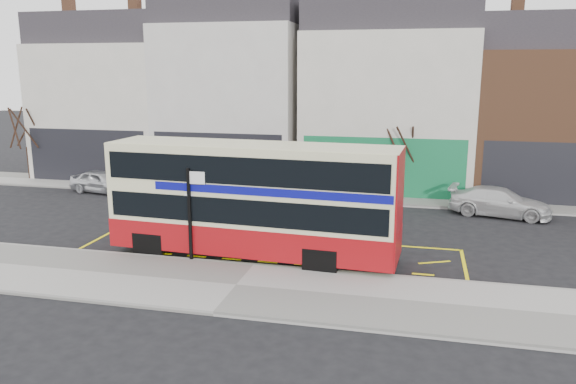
% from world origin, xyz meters
% --- Properties ---
extents(ground, '(120.00, 120.00, 0.00)m').
position_xyz_m(ground, '(0.00, 0.00, 0.00)').
color(ground, black).
rests_on(ground, ground).
extents(pavement, '(40.00, 4.00, 0.15)m').
position_xyz_m(pavement, '(0.00, -2.30, 0.07)').
color(pavement, '#9E9B95').
rests_on(pavement, ground).
extents(kerb, '(40.00, 0.15, 0.15)m').
position_xyz_m(kerb, '(0.00, -0.38, 0.07)').
color(kerb, gray).
rests_on(kerb, ground).
extents(far_pavement, '(50.00, 3.00, 0.15)m').
position_xyz_m(far_pavement, '(0.00, 11.00, 0.07)').
color(far_pavement, '#9E9B95').
rests_on(far_pavement, ground).
extents(road_markings, '(14.00, 3.40, 0.01)m').
position_xyz_m(road_markings, '(0.00, 1.60, 0.01)').
color(road_markings, '#FFF00D').
rests_on(road_markings, ground).
extents(terrace_far_left, '(8.00, 8.01, 10.80)m').
position_xyz_m(terrace_far_left, '(-13.50, 14.99, 4.82)').
color(terrace_far_left, beige).
rests_on(terrace_far_left, ground).
extents(terrace_left, '(8.00, 8.01, 11.80)m').
position_xyz_m(terrace_left, '(-5.50, 14.99, 5.32)').
color(terrace_left, silver).
rests_on(terrace_left, ground).
extents(terrace_green_shop, '(9.00, 8.01, 11.30)m').
position_xyz_m(terrace_green_shop, '(3.50, 14.99, 5.07)').
color(terrace_green_shop, beige).
rests_on(terrace_green_shop, ground).
extents(terrace_right, '(9.00, 8.01, 10.30)m').
position_xyz_m(terrace_right, '(12.50, 14.99, 4.57)').
color(terrace_right, brown).
rests_on(terrace_right, ground).
extents(double_decker_bus, '(10.38, 2.93, 4.10)m').
position_xyz_m(double_decker_bus, '(-0.31, 0.72, 2.15)').
color(double_decker_bus, beige).
rests_on(double_decker_bus, ground).
extents(bus_stop_post, '(0.80, 0.14, 3.22)m').
position_xyz_m(bus_stop_post, '(-2.21, -0.39, 2.07)').
color(bus_stop_post, black).
rests_on(bus_stop_post, pavement).
extents(car_silver, '(3.81, 2.09, 1.23)m').
position_xyz_m(car_silver, '(-11.46, 9.06, 0.61)').
color(car_silver, silver).
rests_on(car_silver, ground).
extents(car_grey, '(4.51, 2.45, 1.41)m').
position_xyz_m(car_grey, '(-2.22, 9.10, 0.70)').
color(car_grey, '#383A3F').
rests_on(car_grey, ground).
extents(car_white, '(4.76, 2.71, 1.30)m').
position_xyz_m(car_white, '(9.00, 8.84, 0.65)').
color(car_white, silver).
rests_on(car_white, ground).
extents(street_tree_left, '(2.60, 2.60, 5.60)m').
position_xyz_m(street_tree_left, '(-17.50, 11.12, 3.82)').
color(street_tree_left, '#331D16').
rests_on(street_tree_left, ground).
extents(street_tree_right, '(2.27, 2.27, 4.89)m').
position_xyz_m(street_tree_right, '(4.36, 11.29, 3.33)').
color(street_tree_right, '#331D16').
rests_on(street_tree_right, ground).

